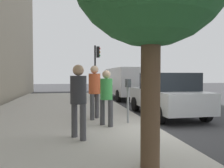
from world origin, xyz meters
TOP-DOWN VIEW (x-y plane):
  - ground_plane at (0.00, 0.00)m, footprint 80.00×80.00m
  - sidewalk_slab at (0.00, 3.00)m, footprint 28.00×6.00m
  - parking_meter at (1.00, 0.72)m, footprint 0.36×0.12m
  - pedestrian_at_meter at (0.70, 1.47)m, footprint 0.46×0.37m
  - pedestrian_bystander at (-0.57, 2.35)m, footprint 0.49×0.39m
  - parking_officer at (1.84, 1.71)m, footprint 0.50×0.41m
  - parked_sedan_near at (2.72, -1.35)m, footprint 4.43×2.02m
  - parked_van_far at (9.60, -1.35)m, footprint 5.24×2.20m
  - traffic_signal at (9.74, 0.73)m, footprint 0.24×0.44m

SIDE VIEW (x-z plane):
  - ground_plane at x=0.00m, z-range 0.00..0.00m
  - sidewalk_slab at x=0.00m, z-range 0.00..0.15m
  - parked_sedan_near at x=2.72m, z-range 0.01..1.78m
  - pedestrian_at_meter at x=0.70m, z-range 0.29..1.97m
  - parking_meter at x=1.00m, z-range 0.46..1.87m
  - pedestrian_bystander at x=-0.57m, z-range 0.31..2.09m
  - parked_van_far at x=9.60m, z-range 0.17..2.35m
  - parking_officer at x=1.84m, z-range 0.33..2.20m
  - traffic_signal at x=9.74m, z-range 0.78..4.38m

